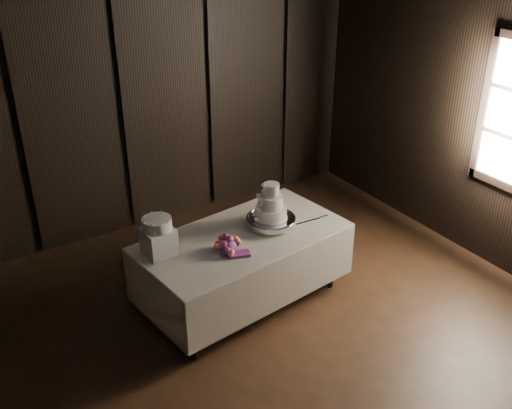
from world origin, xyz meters
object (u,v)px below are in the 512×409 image
Objects in this scene: wedding_cake at (270,206)px; cake_stand at (271,222)px; display_table at (243,266)px; small_cake at (157,224)px; box_pedestal at (158,241)px; bouquet at (228,245)px.

cake_stand is at bearing 33.91° from wedding_cake.
display_table is 1.03m from small_cake.
small_cake is at bearing 0.00° from box_pedestal.
wedding_cake is 1.38× the size of small_cake.
display_table is 5.81× the size of wedding_cake.
box_pedestal is at bearing 174.05° from cake_stand.
small_cake reaches higher than bouquet.
small_cake reaches higher than cake_stand.
box_pedestal is at bearing 163.33° from display_table.
small_cake is at bearing 177.28° from wedding_cake.
wedding_cake is 1.39× the size of box_pedestal.
box_pedestal is (-0.79, 0.13, 0.47)m from display_table.
wedding_cake is (-0.03, -0.02, 0.19)m from cake_stand.
bouquet is (-0.25, -0.16, 0.41)m from display_table.
small_cake is (-1.12, 0.12, 0.26)m from cake_stand.
cake_stand is at bearing -5.95° from small_cake.
small_cake reaches higher than box_pedestal.
small_cake is at bearing 163.33° from display_table.
display_table is at bearing 32.81° from bouquet.
display_table is at bearing -176.04° from wedding_cake.
small_cake is (0.00, 0.00, 0.18)m from box_pedestal.
bouquet is (-0.58, -0.18, 0.02)m from cake_stand.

